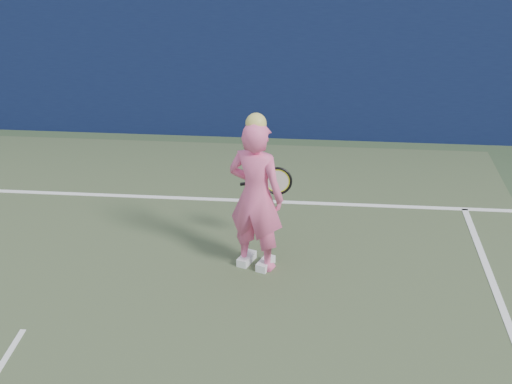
{
  "coord_description": "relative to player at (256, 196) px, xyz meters",
  "views": [
    {
      "loc": [
        2.78,
        -4.49,
        4.33
      ],
      "look_at": [
        2.19,
        2.41,
        0.93
      ],
      "focal_mm": 50.0,
      "sensor_mm": 36.0,
      "label": 1
    }
  ],
  "objects": [
    {
      "name": "racket",
      "position": [
        0.18,
        0.42,
        -0.01
      ],
      "size": [
        0.62,
        0.19,
        0.34
      ],
      "rotation": [
        0.0,
        0.0,
        -0.34
      ],
      "color": "black",
      "rests_on": "ground"
    },
    {
      "name": "backstop_wall",
      "position": [
        -2.19,
        4.09,
        0.37
      ],
      "size": [
        24.0,
        0.4,
        2.5
      ],
      "primitive_type": "cube",
      "color": "#0C1538",
      "rests_on": "ground"
    },
    {
      "name": "player",
      "position": [
        0.0,
        0.0,
        0.0
      ],
      "size": [
        0.75,
        0.62,
        1.83
      ],
      "rotation": [
        0.0,
        0.0,
        2.77
      ],
      "color": "pink",
      "rests_on": "ground"
    }
  ]
}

